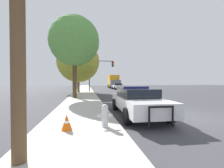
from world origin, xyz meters
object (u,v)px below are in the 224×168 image
Objects in this scene: tree_sidewalk_mid at (78,61)px; tree_sidewalk_near at (74,41)px; fire_hydrant at (105,115)px; car_background_oncoming at (118,86)px; box_truck at (114,81)px; traffic_light at (99,69)px; traffic_cone at (67,122)px; police_car at (137,101)px.

tree_sidewalk_near is at bearing -90.24° from tree_sidewalk_mid.
fire_hydrant is 0.19× the size of car_background_oncoming.
car_background_oncoming is 6.82m from box_truck.
traffic_light reaches higher than traffic_cone.
tree_sidewalk_mid is at bearing 95.63° from fire_hydrant.
fire_hydrant is 0.16× the size of traffic_light.
tree_sidewalk_near is (-3.24, -8.85, 1.93)m from traffic_light.
tree_sidewalk_near is at bearing 72.90° from box_truck.
traffic_light is 3.73m from tree_sidewalk_mid.
tree_sidewalk_mid is 0.95× the size of tree_sidewalk_near.
car_background_oncoming is (4.16, 23.94, -0.05)m from police_car.
fire_hydrant is 1.56× the size of traffic_cone.
fire_hydrant is 18.95m from traffic_light.
traffic_light is 1.18× the size of car_background_oncoming.
tree_sidewalk_mid reaches higher than traffic_cone.
traffic_cone is at bearing 72.45° from car_background_oncoming.
traffic_light is (1.54, 18.63, 3.12)m from fire_hydrant.
traffic_cone is (0.42, -9.91, -5.22)m from tree_sidewalk_near.
traffic_light is 15.09m from box_truck.
fire_hydrant is 0.11× the size of tree_sidewalk_mid.
box_truck reaches higher than car_background_oncoming.
traffic_cone is (-3.20, -2.22, -0.35)m from police_car.
traffic_light is at bearing 81.47° from traffic_cone.
fire_hydrant is 33.41m from box_truck.
traffic_light is at bearing 27.42° from tree_sidewalk_mid.
fire_hydrant is at bearing -80.13° from tree_sidewalk_near.
box_truck is (4.56, 30.67, 0.99)m from police_car.
box_truck is at bearing 78.80° from fire_hydrant.
tree_sidewalk_near is at bearing 99.87° from fire_hydrant.
police_car is at bearing -76.40° from tree_sidewalk_mid.
police_car is 9.79m from tree_sidewalk_near.
traffic_cone is at bearing -98.53° from traffic_light.
fire_hydrant is 11.13m from tree_sidewalk_near.
traffic_cone is at bearing -174.24° from fire_hydrant.
tree_sidewalk_near is at bearing -110.10° from traffic_light.
car_background_oncoming is at bearing 76.83° from fire_hydrant.
traffic_cone is (-2.81, -18.76, -3.29)m from traffic_light.
tree_sidewalk_near is (-7.79, -16.25, 4.91)m from car_background_oncoming.
tree_sidewalk_near is (-8.19, -22.98, 3.87)m from box_truck.
police_car is at bearing 84.06° from box_truck.
box_truck is (6.49, 32.75, 1.17)m from fire_hydrant.
fire_hydrant is at bearing 49.52° from police_car.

